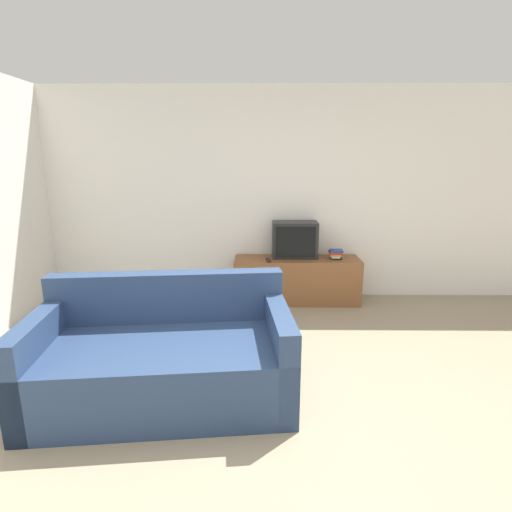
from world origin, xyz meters
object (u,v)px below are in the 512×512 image
Objects in this scene: television at (295,240)px; remote_on_stand at (268,260)px; couch at (164,359)px; tv_stand at (297,280)px; book_stack at (336,254)px.

television is 3.65× the size of remote_on_stand.
television is 0.29× the size of couch.
couch reaches higher than tv_stand.
tv_stand is 10.14× the size of remote_on_stand.
book_stack is 1.33× the size of remote_on_stand.
couch is at bearing -117.97° from television.
television is (-0.03, 0.08, 0.50)m from tv_stand.
remote_on_stand is (-0.82, -0.13, -0.05)m from book_stack.
tv_stand is 0.48m from remote_on_stand.
tv_stand is at bearing 54.70° from couch.
tv_stand is 2.78× the size of television.
book_stack is at bearing -8.96° from television.
couch is at bearing -128.39° from book_stack.
television is at bearing 171.04° from book_stack.
remote_on_stand is at bearing -147.19° from television.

